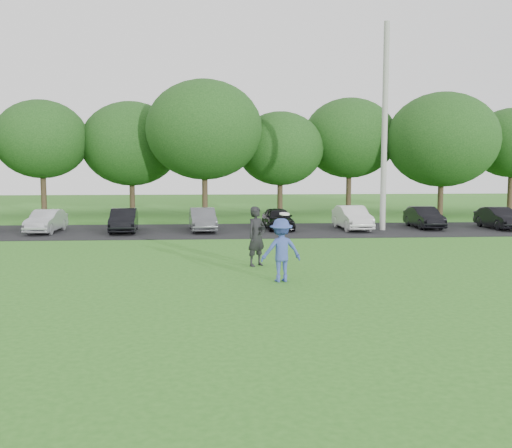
% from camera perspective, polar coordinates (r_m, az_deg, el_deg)
% --- Properties ---
extents(ground, '(100.00, 100.00, 0.00)m').
position_cam_1_polar(ground, '(15.40, 0.93, -6.13)').
color(ground, '#2E6D1F').
rests_on(ground, ground).
extents(parking_lot, '(32.00, 6.50, 0.03)m').
position_cam_1_polar(parking_lot, '(28.22, -1.37, -0.66)').
color(parking_lot, black).
rests_on(parking_lot, ground).
extents(utility_pole, '(0.28, 0.28, 10.12)m').
position_cam_1_polar(utility_pole, '(28.95, 12.74, 9.37)').
color(utility_pole, '#9B9A96').
rests_on(utility_pole, ground).
extents(frisbee_player, '(1.23, 0.84, 1.94)m').
position_cam_1_polar(frisbee_player, '(15.77, 2.52, -2.62)').
color(frisbee_player, '#354898').
rests_on(frisbee_player, ground).
extents(camera_bystander, '(0.83, 0.80, 1.91)m').
position_cam_1_polar(camera_bystander, '(18.19, 0.05, -1.24)').
color(camera_bystander, black).
rests_on(camera_bystander, ground).
extents(parked_cars, '(27.53, 4.16, 1.21)m').
position_cam_1_polar(parked_cars, '(28.09, -2.43, 0.50)').
color(parked_cars, black).
rests_on(parked_cars, parking_lot).
extents(tree_row, '(42.39, 9.85, 8.64)m').
position_cam_1_polar(tree_row, '(37.92, 0.22, 8.40)').
color(tree_row, '#38281C').
rests_on(tree_row, ground).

